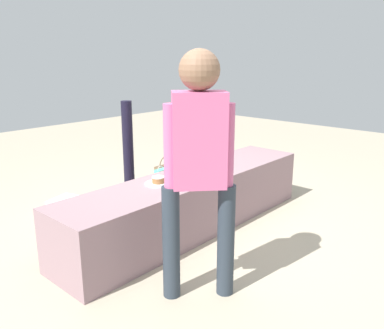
% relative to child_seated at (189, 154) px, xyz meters
% --- Properties ---
extents(ground_plane, '(12.00, 12.00, 0.00)m').
position_rel_child_seated_xyz_m(ground_plane, '(0.07, 0.04, -0.72)').
color(ground_plane, tan).
extents(concrete_ledge, '(2.67, 0.57, 0.51)m').
position_rel_child_seated_xyz_m(concrete_ledge, '(0.07, 0.04, -0.47)').
color(concrete_ledge, gray).
rests_on(concrete_ledge, ground_plane).
extents(child_seated, '(0.29, 0.35, 0.48)m').
position_rel_child_seated_xyz_m(child_seated, '(0.00, 0.00, 0.00)').
color(child_seated, navy).
rests_on(child_seated, concrete_ledge).
extents(adult_standing, '(0.37, 0.36, 1.58)m').
position_rel_child_seated_xyz_m(adult_standing, '(-0.67, -0.70, 0.23)').
color(adult_standing, '#2A3440').
rests_on(adult_standing, ground_plane).
extents(cake_plate, '(0.22, 0.22, 0.07)m').
position_rel_child_seated_xyz_m(cake_plate, '(-0.31, 0.06, -0.19)').
color(cake_plate, white).
rests_on(cake_plate, concrete_ledge).
extents(gift_bag, '(0.23, 0.09, 0.29)m').
position_rel_child_seated_xyz_m(gift_bag, '(0.69, 1.04, -0.60)').
color(gift_bag, '#59C6B2').
rests_on(gift_bag, ground_plane).
extents(railing_post, '(0.36, 0.36, 1.09)m').
position_rel_child_seated_xyz_m(railing_post, '(0.10, 0.95, -0.32)').
color(railing_post, black).
rests_on(railing_post, ground_plane).
extents(water_bottle_near_gift, '(0.08, 0.08, 0.24)m').
position_rel_child_seated_xyz_m(water_bottle_near_gift, '(-0.19, 0.74, -0.62)').
color(water_bottle_near_gift, silver).
rests_on(water_bottle_near_gift, ground_plane).
extents(party_cup_red, '(0.07, 0.07, 0.11)m').
position_rel_child_seated_xyz_m(party_cup_red, '(-0.77, 0.76, -0.67)').
color(party_cup_red, red).
rests_on(party_cup_red, ground_plane).
extents(cake_box_white, '(0.38, 0.40, 0.13)m').
position_rel_child_seated_xyz_m(cake_box_white, '(-0.46, 1.24, -0.66)').
color(cake_box_white, white).
rests_on(cake_box_white, ground_plane).
extents(handbag_black_leather, '(0.31, 0.13, 0.34)m').
position_rel_child_seated_xyz_m(handbag_black_leather, '(0.56, 0.54, -0.60)').
color(handbag_black_leather, black).
rests_on(handbag_black_leather, ground_plane).
extents(handbag_brown_canvas, '(0.34, 0.10, 0.31)m').
position_rel_child_seated_xyz_m(handbag_brown_canvas, '(0.98, 1.29, -0.62)').
color(handbag_brown_canvas, brown).
rests_on(handbag_brown_canvas, ground_plane).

